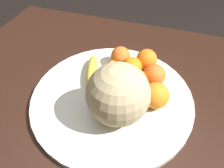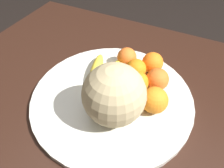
{
  "view_description": "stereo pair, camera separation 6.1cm",
  "coord_description": "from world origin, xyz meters",
  "px_view_note": "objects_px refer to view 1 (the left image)",
  "views": [
    {
      "loc": [
        0.08,
        -0.4,
        1.27
      ],
      "look_at": [
        -0.06,
        0.01,
        0.84
      ],
      "focal_mm": 35.0,
      "sensor_mm": 36.0,
      "label": 1
    },
    {
      "loc": [
        0.13,
        -0.38,
        1.27
      ],
      "look_at": [
        -0.06,
        0.01,
        0.84
      ],
      "focal_mm": 35.0,
      "sensor_mm": 36.0,
      "label": 2
    }
  ],
  "objects_px": {
    "banana_bunch": "(109,75)",
    "orange_front_left": "(154,75)",
    "orange_back_right": "(147,59)",
    "orange_top_small": "(136,80)",
    "orange_back_left": "(121,56)",
    "produce_tag": "(119,83)",
    "orange_front_right": "(156,96)",
    "melon": "(118,94)",
    "orange_mid_center": "(132,67)",
    "kitchen_table": "(128,127)",
    "fruit_bowl": "(112,98)"
  },
  "relations": [
    {
      "from": "banana_bunch",
      "to": "orange_front_left",
      "type": "distance_m",
      "value": 0.14
    },
    {
      "from": "orange_back_right",
      "to": "orange_top_small",
      "type": "height_order",
      "value": "orange_back_right"
    },
    {
      "from": "orange_back_left",
      "to": "orange_back_right",
      "type": "distance_m",
      "value": 0.09
    },
    {
      "from": "banana_bunch",
      "to": "orange_back_left",
      "type": "height_order",
      "value": "orange_back_left"
    },
    {
      "from": "orange_front_left",
      "to": "orange_back_right",
      "type": "distance_m",
      "value": 0.08
    },
    {
      "from": "banana_bunch",
      "to": "orange_back_left",
      "type": "relative_size",
      "value": 2.82
    },
    {
      "from": "orange_back_left",
      "to": "produce_tag",
      "type": "bearing_deg",
      "value": -76.41
    },
    {
      "from": "orange_front_right",
      "to": "orange_back_left",
      "type": "height_order",
      "value": "orange_front_right"
    },
    {
      "from": "banana_bunch",
      "to": "orange_back_right",
      "type": "distance_m",
      "value": 0.14
    },
    {
      "from": "melon",
      "to": "orange_mid_center",
      "type": "height_order",
      "value": "melon"
    },
    {
      "from": "orange_top_small",
      "to": "kitchen_table",
      "type": "bearing_deg",
      "value": -90.16
    },
    {
      "from": "orange_front_left",
      "to": "orange_back_left",
      "type": "distance_m",
      "value": 0.14
    },
    {
      "from": "melon",
      "to": "orange_top_small",
      "type": "bearing_deg",
      "value": 79.15
    },
    {
      "from": "fruit_bowl",
      "to": "orange_top_small",
      "type": "relative_size",
      "value": 7.2
    },
    {
      "from": "melon",
      "to": "orange_front_left",
      "type": "bearing_deg",
      "value": 64.85
    },
    {
      "from": "kitchen_table",
      "to": "banana_bunch",
      "type": "height_order",
      "value": "banana_bunch"
    },
    {
      "from": "orange_top_small",
      "to": "banana_bunch",
      "type": "bearing_deg",
      "value": 174.14
    },
    {
      "from": "orange_back_right",
      "to": "orange_front_right",
      "type": "bearing_deg",
      "value": -69.57
    },
    {
      "from": "orange_front_left",
      "to": "melon",
      "type": "bearing_deg",
      "value": -115.15
    },
    {
      "from": "orange_front_left",
      "to": "orange_back_right",
      "type": "bearing_deg",
      "value": 119.34
    },
    {
      "from": "orange_front_left",
      "to": "orange_mid_center",
      "type": "bearing_deg",
      "value": 167.87
    },
    {
      "from": "fruit_bowl",
      "to": "banana_bunch",
      "type": "relative_size",
      "value": 2.6
    },
    {
      "from": "orange_mid_center",
      "to": "produce_tag",
      "type": "relative_size",
      "value": 0.89
    },
    {
      "from": "orange_back_left",
      "to": "banana_bunch",
      "type": "bearing_deg",
      "value": -98.92
    },
    {
      "from": "kitchen_table",
      "to": "orange_front_left",
      "type": "relative_size",
      "value": 19.0
    },
    {
      "from": "orange_mid_center",
      "to": "orange_back_right",
      "type": "relative_size",
      "value": 0.96
    },
    {
      "from": "kitchen_table",
      "to": "orange_front_right",
      "type": "bearing_deg",
      "value": 13.04
    },
    {
      "from": "orange_front_right",
      "to": "orange_back_right",
      "type": "relative_size",
      "value": 1.09
    },
    {
      "from": "kitchen_table",
      "to": "orange_front_left",
      "type": "xyz_separation_m",
      "value": [
        0.05,
        0.1,
        0.16
      ]
    },
    {
      "from": "orange_front_right",
      "to": "fruit_bowl",
      "type": "bearing_deg",
      "value": -176.84
    },
    {
      "from": "orange_front_right",
      "to": "produce_tag",
      "type": "distance_m",
      "value": 0.14
    },
    {
      "from": "fruit_bowl",
      "to": "orange_front_right",
      "type": "bearing_deg",
      "value": 3.16
    },
    {
      "from": "orange_mid_center",
      "to": "orange_front_left",
      "type": "bearing_deg",
      "value": -12.13
    },
    {
      "from": "orange_top_small",
      "to": "produce_tag",
      "type": "bearing_deg",
      "value": 176.38
    },
    {
      "from": "orange_front_left",
      "to": "orange_top_small",
      "type": "bearing_deg",
      "value": -142.91
    },
    {
      "from": "melon",
      "to": "orange_back_right",
      "type": "xyz_separation_m",
      "value": [
        0.03,
        0.22,
        -0.05
      ]
    },
    {
      "from": "orange_front_left",
      "to": "produce_tag",
      "type": "bearing_deg",
      "value": -161.7
    },
    {
      "from": "melon",
      "to": "orange_back_right",
      "type": "distance_m",
      "value": 0.23
    },
    {
      "from": "kitchen_table",
      "to": "banana_bunch",
      "type": "relative_size",
      "value": 7.04
    },
    {
      "from": "fruit_bowl",
      "to": "orange_mid_center",
      "type": "distance_m",
      "value": 0.12
    },
    {
      "from": "melon",
      "to": "orange_front_right",
      "type": "distance_m",
      "value": 0.12
    },
    {
      "from": "orange_front_right",
      "to": "orange_back_left",
      "type": "bearing_deg",
      "value": 134.97
    },
    {
      "from": "fruit_bowl",
      "to": "melon",
      "type": "distance_m",
      "value": 0.11
    },
    {
      "from": "fruit_bowl",
      "to": "orange_front_left",
      "type": "height_order",
      "value": "orange_front_left"
    },
    {
      "from": "orange_front_right",
      "to": "kitchen_table",
      "type": "bearing_deg",
      "value": -166.96
    },
    {
      "from": "kitchen_table",
      "to": "orange_top_small",
      "type": "xyz_separation_m",
      "value": [
        0.0,
        0.06,
        0.16
      ]
    },
    {
      "from": "banana_bunch",
      "to": "kitchen_table",
      "type": "bearing_deg",
      "value": -133.04
    },
    {
      "from": "kitchen_table",
      "to": "produce_tag",
      "type": "height_order",
      "value": "produce_tag"
    },
    {
      "from": "melon",
      "to": "orange_top_small",
      "type": "relative_size",
      "value": 2.46
    },
    {
      "from": "banana_bunch",
      "to": "orange_back_right",
      "type": "relative_size",
      "value": 2.69
    }
  ]
}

